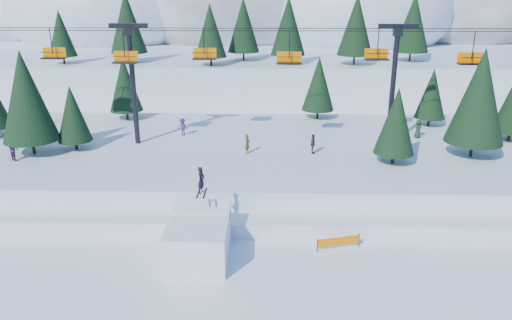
{
  "coord_description": "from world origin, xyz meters",
  "views": [
    {
      "loc": [
        2.67,
        -23.91,
        15.68
      ],
      "look_at": [
        1.82,
        6.0,
        5.2
      ],
      "focal_mm": 35.0,
      "sensor_mm": 36.0,
      "label": 1
    }
  ],
  "objects_px": {
    "banner_near": "(338,241)",
    "banner_far": "(366,230)",
    "jump_kicker": "(198,239)",
    "chairlift": "(259,66)"
  },
  "relations": [
    {
      "from": "jump_kicker",
      "to": "chairlift",
      "type": "height_order",
      "value": "chairlift"
    },
    {
      "from": "chairlift",
      "to": "banner_far",
      "type": "xyz_separation_m",
      "value": [
        7.3,
        -12.37,
        -8.78
      ]
    },
    {
      "from": "jump_kicker",
      "to": "banner_far",
      "type": "height_order",
      "value": "jump_kicker"
    },
    {
      "from": "jump_kicker",
      "to": "banner_near",
      "type": "relative_size",
      "value": 1.96
    },
    {
      "from": "banner_far",
      "to": "chairlift",
      "type": "bearing_deg",
      "value": 120.55
    },
    {
      "from": "chairlift",
      "to": "banner_far",
      "type": "distance_m",
      "value": 16.84
    },
    {
      "from": "jump_kicker",
      "to": "banner_near",
      "type": "bearing_deg",
      "value": 9.43
    },
    {
      "from": "banner_near",
      "to": "chairlift",
      "type": "bearing_deg",
      "value": 110.74
    },
    {
      "from": "jump_kicker",
      "to": "banner_far",
      "type": "relative_size",
      "value": 1.96
    },
    {
      "from": "banner_near",
      "to": "banner_far",
      "type": "bearing_deg",
      "value": 40.02
    }
  ]
}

